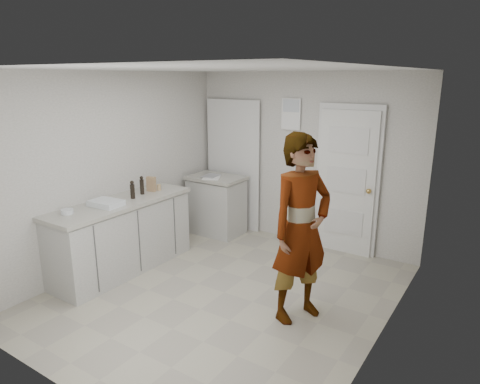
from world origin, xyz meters
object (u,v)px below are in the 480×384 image
Objects in this scene: oil_cruet_a at (132,190)px; baking_dish at (106,203)px; egg_bowl at (67,212)px; spice_jar at (159,187)px; oil_cruet_b at (142,186)px; cake_mix_box at (151,184)px; person at (301,229)px.

oil_cruet_a reaches higher than baking_dish.
spice_jar is at bearing 83.80° from egg_bowl.
oil_cruet_b is at bearing 103.52° from oil_cruet_a.
cake_mix_box reaches higher than baking_dish.
oil_cruet_b is at bearing -100.61° from spice_jar.
spice_jar is (0.05, 0.09, -0.06)m from cake_mix_box.
oil_cruet_a is 0.87m from egg_bowl.
egg_bowl is (-0.15, -0.85, -0.08)m from oil_cruet_a.
oil_cruet_b is 1.79× the size of egg_bowl.
egg_bowl is at bearing -107.41° from cake_mix_box.
cake_mix_box is 0.18m from oil_cruet_b.
oil_cruet_a is 1.71× the size of egg_bowl.
cake_mix_box is at bearing 106.76° from person.
cake_mix_box is 0.50× the size of baking_dish.
person is at bearing 1.62° from oil_cruet_a.
person is 2.38m from oil_cruet_b.
cake_mix_box is at bearing 98.00° from oil_cruet_a.
spice_jar is 0.35× the size of oil_cruet_b.
person reaches higher than oil_cruet_b.
baking_dish is 0.47m from egg_bowl.
cake_mix_box is at bearing -120.50° from spice_jar.
oil_cruet_b reaches higher than oil_cruet_a.
oil_cruet_a is 0.22m from oil_cruet_b.
oil_cruet_b reaches higher than cake_mix_box.
person is 2.40m from baking_dish.
cake_mix_box reaches higher than egg_bowl.
person reaches higher than baking_dish.
cake_mix_box is 0.79m from baking_dish.
baking_dish is (-0.03, -0.88, -0.01)m from spice_jar.
oil_cruet_b is at bearing -102.10° from cake_mix_box.
spice_jar is at bearing 46.32° from cake_mix_box.
oil_cruet_a reaches higher than spice_jar.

